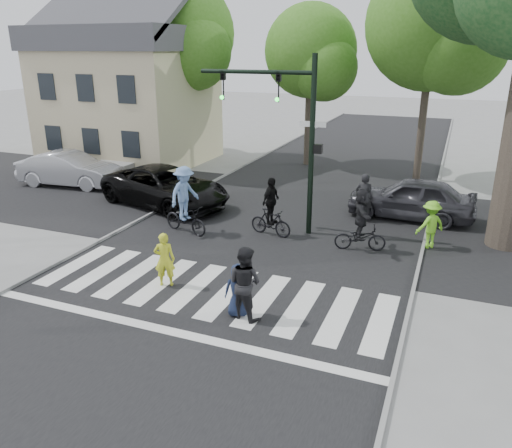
{
  "coord_description": "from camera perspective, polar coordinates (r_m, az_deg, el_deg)",
  "views": [
    {
      "loc": [
        5.62,
        -9.7,
        6.14
      ],
      "look_at": [
        0.5,
        3.0,
        1.3
      ],
      "focal_mm": 35.0,
      "sensor_mm": 36.0,
      "label": 1
    }
  ],
  "objects": [
    {
      "name": "car_suv",
      "position": [
        20.75,
        -10.34,
        4.22
      ],
      "size": [
        6.23,
        4.13,
        1.59
      ],
      "primitive_type": "imported",
      "rotation": [
        0.0,
        0.0,
        1.29
      ],
      "color": "black",
      "rests_on": "ground"
    },
    {
      "name": "bg_tree_2",
      "position": [
        27.33,
        6.64,
        18.59
      ],
      "size": [
        5.04,
        4.8,
        8.4
      ],
      "color": "brown",
      "rests_on": "ground"
    },
    {
      "name": "curb_right",
      "position": [
        15.92,
        18.23,
        -4.06
      ],
      "size": [
        0.1,
        70.0,
        0.1
      ],
      "primitive_type": "cube",
      "color": "gray",
      "rests_on": "ground"
    },
    {
      "name": "road_stem",
      "position": [
        16.89,
        0.96,
        -1.83
      ],
      "size": [
        10.0,
        70.0,
        0.01
      ],
      "primitive_type": "cube",
      "color": "black",
      "rests_on": "ground"
    },
    {
      "name": "cyclist_left",
      "position": [
        17.42,
        -8.12,
        2.21
      ],
      "size": [
        1.98,
        1.36,
        2.38
      ],
      "color": "black",
      "rests_on": "ground"
    },
    {
      "name": "bg_tree_0",
      "position": [
        32.17,
        -15.9,
        18.78
      ],
      "size": [
        5.46,
        5.2,
        8.97
      ],
      "color": "brown",
      "rests_on": "ground"
    },
    {
      "name": "ground",
      "position": [
        12.78,
        -7.22,
        -9.41
      ],
      "size": [
        120.0,
        120.0,
        0.0
      ],
      "primitive_type": "plane",
      "color": "gray",
      "rests_on": "ground"
    },
    {
      "name": "pedestrian_woman",
      "position": [
        13.69,
        -10.41,
        -4.01
      ],
      "size": [
        0.66,
        0.56,
        1.53
      ],
      "primitive_type": "imported",
      "rotation": [
        0.0,
        0.0,
        3.56
      ],
      "color": "gold",
      "rests_on": "ground"
    },
    {
      "name": "road_cross",
      "position": [
        19.56,
        4.12,
        1.14
      ],
      "size": [
        70.0,
        10.0,
        0.01
      ],
      "primitive_type": "cube",
      "color": "black",
      "rests_on": "ground"
    },
    {
      "name": "traffic_signal",
      "position": [
        16.9,
        3.67,
        11.81
      ],
      "size": [
        4.45,
        0.29,
        6.0
      ],
      "color": "black",
      "rests_on": "ground"
    },
    {
      "name": "bystander_dark",
      "position": [
        18.92,
        12.24,
        2.98
      ],
      "size": [
        0.7,
        0.49,
        1.83
      ],
      "primitive_type": "imported",
      "rotation": [
        0.0,
        0.0,
        3.06
      ],
      "color": "black",
      "rests_on": "ground"
    },
    {
      "name": "cyclist_right",
      "position": [
        16.11,
        11.93,
        0.11
      ],
      "size": [
        1.71,
        1.58,
        2.05
      ],
      "color": "black",
      "rests_on": "ground"
    },
    {
      "name": "curb_left",
      "position": [
        19.16,
        -13.28,
        0.39
      ],
      "size": [
        0.1,
        70.0,
        0.1
      ],
      "primitive_type": "cube",
      "color": "gray",
      "rests_on": "ground"
    },
    {
      "name": "pedestrian_child",
      "position": [
        12.04,
        -2.1,
        -7.58
      ],
      "size": [
        0.76,
        0.64,
        1.33
      ],
      "primitive_type": "imported",
      "rotation": [
        0.0,
        0.0,
        3.52
      ],
      "color": "#18223D",
      "rests_on": "ground"
    },
    {
      "name": "house",
      "position": [
        29.31,
        -14.32,
        14.31
      ],
      "size": [
        8.4,
        8.1,
        8.82
      ],
      "color": "beige",
      "rests_on": "ground"
    },
    {
      "name": "cyclist_mid",
      "position": [
        17.06,
        1.7,
        1.37
      ],
      "size": [
        1.62,
        1.01,
        2.05
      ],
      "color": "black",
      "rests_on": "ground"
    },
    {
      "name": "bystander_hivis",
      "position": [
        16.96,
        19.31,
        -0.06
      ],
      "size": [
        1.15,
        1.11,
        1.58
      ],
      "primitive_type": "imported",
      "rotation": [
        0.0,
        0.0,
        3.86
      ],
      "color": "#77D727",
      "rests_on": "ground"
    },
    {
      "name": "crosswalk",
      "position": [
        13.29,
        -5.84,
        -8.13
      ],
      "size": [
        10.0,
        3.85,
        0.01
      ],
      "color": "silver",
      "rests_on": "ground"
    },
    {
      "name": "bg_tree_3",
      "position": [
        25.02,
        20.22,
        20.2
      ],
      "size": [
        6.3,
        6.0,
        10.2
      ],
      "color": "brown",
      "rests_on": "ground"
    },
    {
      "name": "car_grey",
      "position": [
        19.72,
        17.29,
        2.84
      ],
      "size": [
        4.74,
        2.06,
        1.59
      ],
      "primitive_type": "imported",
      "rotation": [
        0.0,
        0.0,
        -1.61
      ],
      "color": "#343439",
      "rests_on": "ground"
    },
    {
      "name": "pedestrian_adult",
      "position": [
        11.86,
        -1.29,
        -6.72
      ],
      "size": [
        1.03,
        0.9,
        1.82
      ],
      "primitive_type": "imported",
      "rotation": [
        0.0,
        0.0,
        2.88
      ],
      "color": "black",
      "rests_on": "ground"
    },
    {
      "name": "car_silver",
      "position": [
        25.03,
        -20.57,
        5.89
      ],
      "size": [
        4.98,
        2.22,
        1.59
      ],
      "primitive_type": "imported",
      "rotation": [
        0.0,
        0.0,
        1.68
      ],
      "color": "silver",
      "rests_on": "ground"
    },
    {
      "name": "bg_tree_1",
      "position": [
        28.97,
        -8.2,
        20.3
      ],
      "size": [
        6.09,
        5.8,
        9.8
      ],
      "color": "brown",
      "rests_on": "ground"
    }
  ]
}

